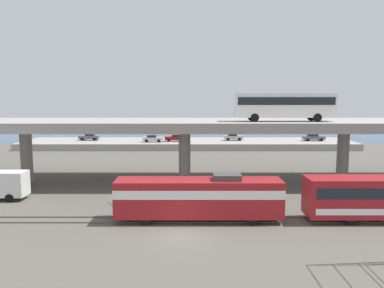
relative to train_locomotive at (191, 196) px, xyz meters
The scene contains 13 objects.
ground_plane 4.63m from the train_locomotive, 101.41° to the right, with size 260.00×260.00×0.00m, color #565149.
rail_strip_near 2.41m from the train_locomotive, 136.43° to the right, with size 110.00×0.12×0.12m, color #59544C.
rail_strip_far 2.41m from the train_locomotive, 136.43° to the left, with size 110.00×0.12×0.12m, color #59544C.
train_locomotive is the anchor object (origin of this frame).
highway_overpass 16.76m from the train_locomotive, 92.89° to the left, with size 96.00×12.43×7.92m.
transit_bus_on_overpass 19.50m from the train_locomotive, 50.71° to the left, with size 12.00×2.68×3.40m.
pier_parking_lot 51.03m from the train_locomotive, 90.91° to the left, with size 71.38×13.73×1.39m, color gray.
parked_car_0 49.65m from the train_locomotive, 93.84° to the left, with size 4.66×1.91×1.50m.
parked_car_1 56.37m from the train_locomotive, 113.61° to the left, with size 4.35×1.95×1.50m.
parked_car_2 57.07m from the train_locomotive, 62.15° to the left, with size 4.70×1.87×1.50m.
parked_car_3 52.22m from the train_locomotive, 79.80° to the left, with size 4.05×2.00×1.50m.
parked_car_4 48.96m from the train_locomotive, 99.64° to the left, with size 4.20×1.84×1.50m.
harbor_water 74.04m from the train_locomotive, 90.63° to the left, with size 140.00×36.00×0.01m, color #2D5170.
Camera 1 is at (0.95, -29.04, 10.83)m, focal length 36.05 mm.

